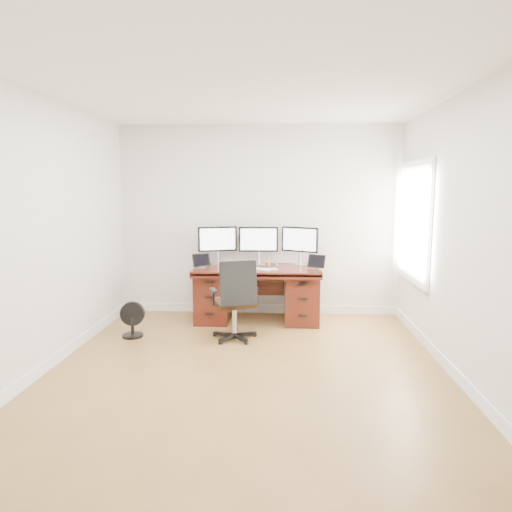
# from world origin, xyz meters

# --- Properties ---
(ground) EXTENTS (4.50, 4.50, 0.00)m
(ground) POSITION_xyz_m (0.00, 0.00, 0.00)
(ground) COLOR olive
(ground) RESTS_ON ground
(back_wall) EXTENTS (4.00, 0.10, 2.70)m
(back_wall) POSITION_xyz_m (0.00, 2.25, 1.35)
(back_wall) COLOR silver
(back_wall) RESTS_ON ground
(right_wall) EXTENTS (0.10, 4.50, 2.70)m
(right_wall) POSITION_xyz_m (2.00, 0.11, 1.35)
(right_wall) COLOR silver
(right_wall) RESTS_ON ground
(desk) EXTENTS (1.70, 0.80, 0.75)m
(desk) POSITION_xyz_m (0.00, 1.83, 0.40)
(desk) COLOR #48170E
(desk) RESTS_ON ground
(office_chair) EXTENTS (0.67, 0.67, 0.98)m
(office_chair) POSITION_xyz_m (-0.22, 0.99, 0.32)
(office_chair) COLOR black
(office_chair) RESTS_ON ground
(floor_fan) EXTENTS (0.30, 0.25, 0.44)m
(floor_fan) POSITION_xyz_m (-1.49, 1.03, 0.21)
(floor_fan) COLOR black
(floor_fan) RESTS_ON ground
(monitor_left) EXTENTS (0.53, 0.21, 0.53)m
(monitor_left) POSITION_xyz_m (-0.58, 2.07, 1.09)
(monitor_left) COLOR silver
(monitor_left) RESTS_ON desk
(monitor_center) EXTENTS (0.55, 0.14, 0.53)m
(monitor_center) POSITION_xyz_m (0.00, 2.07, 1.09)
(monitor_center) COLOR silver
(monitor_center) RESTS_ON desk
(monitor_right) EXTENTS (0.50, 0.29, 0.53)m
(monitor_right) POSITION_xyz_m (0.58, 2.07, 1.09)
(monitor_right) COLOR silver
(monitor_right) RESTS_ON desk
(tablet_left) EXTENTS (0.24, 0.17, 0.19)m
(tablet_left) POSITION_xyz_m (-0.76, 1.75, 0.84)
(tablet_left) COLOR silver
(tablet_left) RESTS_ON desk
(tablet_right) EXTENTS (0.24, 0.17, 0.19)m
(tablet_right) POSITION_xyz_m (0.79, 1.75, 0.84)
(tablet_right) COLOR silver
(tablet_right) RESTS_ON desk
(keyboard) EXTENTS (0.30, 0.22, 0.01)m
(keyboard) POSITION_xyz_m (0.04, 1.63, 0.76)
(keyboard) COLOR silver
(keyboard) RESTS_ON desk
(trackpad) EXTENTS (0.16, 0.16, 0.01)m
(trackpad) POSITION_xyz_m (0.21, 1.65, 0.76)
(trackpad) COLOR silver
(trackpad) RESTS_ON desk
(drawing_tablet) EXTENTS (0.21, 0.14, 0.01)m
(drawing_tablet) POSITION_xyz_m (-0.27, 1.66, 0.76)
(drawing_tablet) COLOR black
(drawing_tablet) RESTS_ON desk
(phone) EXTENTS (0.14, 0.10, 0.01)m
(phone) POSITION_xyz_m (-0.03, 1.73, 0.76)
(phone) COLOR black
(phone) RESTS_ON desk
(figurine_pink) EXTENTS (0.03, 0.03, 0.08)m
(figurine_pink) POSITION_xyz_m (-0.38, 1.95, 0.80)
(figurine_pink) COLOR pink
(figurine_pink) RESTS_ON desk
(figurine_purple) EXTENTS (0.03, 0.03, 0.08)m
(figurine_purple) POSITION_xyz_m (-0.22, 1.95, 0.80)
(figurine_purple) COLOR #A475E6
(figurine_purple) RESTS_ON desk
(figurine_brown) EXTENTS (0.03, 0.03, 0.08)m
(figurine_brown) POSITION_xyz_m (-0.12, 1.95, 0.80)
(figurine_brown) COLOR #955D3E
(figurine_brown) RESTS_ON desk
(figurine_yellow) EXTENTS (0.03, 0.03, 0.08)m
(figurine_yellow) POSITION_xyz_m (0.15, 1.95, 0.80)
(figurine_yellow) COLOR tan
(figurine_yellow) RESTS_ON desk
(figurine_blue) EXTENTS (0.03, 0.03, 0.08)m
(figurine_blue) POSITION_xyz_m (0.26, 1.95, 0.80)
(figurine_blue) COLOR #4A8CE5
(figurine_blue) RESTS_ON desk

